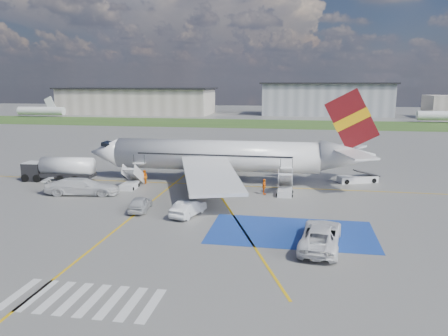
{
  "coord_description": "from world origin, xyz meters",
  "views": [
    {
      "loc": [
        10.46,
        -39.92,
        12.57
      ],
      "look_at": [
        2.52,
        5.48,
        3.5
      ],
      "focal_mm": 35.0,
      "sensor_mm": 36.0,
      "label": 1
    }
  ],
  "objects_px": {
    "car_silver_a": "(140,203)",
    "gpu_cart": "(76,172)",
    "fuel_tanker": "(60,171)",
    "van_white_b": "(82,184)",
    "car_silver_b": "(188,208)",
    "airliner": "(228,156)",
    "van_white_a": "(321,231)",
    "belt_loader": "(358,179)"
  },
  "relations": [
    {
      "from": "car_silver_a",
      "to": "gpu_cart",
      "type": "bearing_deg",
      "value": -49.88
    },
    {
      "from": "gpu_cart",
      "to": "car_silver_a",
      "type": "bearing_deg",
      "value": -47.08
    },
    {
      "from": "fuel_tanker",
      "to": "van_white_b",
      "type": "xyz_separation_m",
      "value": [
        6.23,
        -5.94,
        -0.08
      ]
    },
    {
      "from": "fuel_tanker",
      "to": "car_silver_b",
      "type": "xyz_separation_m",
      "value": [
        20.18,
        -11.73,
        -0.55
      ]
    },
    {
      "from": "gpu_cart",
      "to": "airliner",
      "type": "bearing_deg",
      "value": -0.72
    },
    {
      "from": "fuel_tanker",
      "to": "car_silver_a",
      "type": "xyz_separation_m",
      "value": [
        15.02,
        -10.92,
        -0.58
      ]
    },
    {
      "from": "van_white_a",
      "to": "car_silver_a",
      "type": "bearing_deg",
      "value": -14.07
    },
    {
      "from": "airliner",
      "to": "gpu_cart",
      "type": "xyz_separation_m",
      "value": [
        -20.36,
        -1.21,
        -2.6
      ]
    },
    {
      "from": "fuel_tanker",
      "to": "van_white_b",
      "type": "distance_m",
      "value": 8.6
    },
    {
      "from": "belt_loader",
      "to": "car_silver_a",
      "type": "distance_m",
      "value": 28.39
    },
    {
      "from": "airliner",
      "to": "car_silver_b",
      "type": "distance_m",
      "value": 15.23
    },
    {
      "from": "gpu_cart",
      "to": "belt_loader",
      "type": "xyz_separation_m",
      "value": [
        36.8,
        3.82,
        -0.39
      ]
    },
    {
      "from": "gpu_cart",
      "to": "van_white_a",
      "type": "distance_m",
      "value": 36.81
    },
    {
      "from": "car_silver_a",
      "to": "car_silver_b",
      "type": "xyz_separation_m",
      "value": [
        5.16,
        -0.8,
        0.03
      ]
    },
    {
      "from": "car_silver_a",
      "to": "van_white_a",
      "type": "distance_m",
      "value": 18.54
    },
    {
      "from": "van_white_a",
      "to": "van_white_b",
      "type": "bearing_deg",
      "value": -17.12
    },
    {
      "from": "fuel_tanker",
      "to": "van_white_a",
      "type": "xyz_separation_m",
      "value": [
        32.34,
        -17.54,
        -0.15
      ]
    },
    {
      "from": "car_silver_a",
      "to": "belt_loader",
      "type": "bearing_deg",
      "value": -150.76
    },
    {
      "from": "airliner",
      "to": "van_white_a",
      "type": "bearing_deg",
      "value": -62.45
    },
    {
      "from": "airliner",
      "to": "fuel_tanker",
      "type": "xyz_separation_m",
      "value": [
        -21.51,
        -3.21,
        -2.07
      ]
    },
    {
      "from": "fuel_tanker",
      "to": "gpu_cart",
      "type": "distance_m",
      "value": 2.37
    },
    {
      "from": "fuel_tanker",
      "to": "gpu_cart",
      "type": "xyz_separation_m",
      "value": [
        1.14,
        2.0,
        -0.53
      ]
    },
    {
      "from": "belt_loader",
      "to": "car_silver_b",
      "type": "xyz_separation_m",
      "value": [
        -17.76,
        -17.55,
        0.37
      ]
    },
    {
      "from": "airliner",
      "to": "car_silver_b",
      "type": "height_order",
      "value": "airliner"
    },
    {
      "from": "car_silver_b",
      "to": "van_white_a",
      "type": "bearing_deg",
      "value": 169.11
    },
    {
      "from": "fuel_tanker",
      "to": "belt_loader",
      "type": "xyz_separation_m",
      "value": [
        37.94,
        5.82,
        -0.92
      ]
    },
    {
      "from": "airliner",
      "to": "van_white_a",
      "type": "height_order",
      "value": "airliner"
    },
    {
      "from": "belt_loader",
      "to": "car_silver_a",
      "type": "height_order",
      "value": "belt_loader"
    },
    {
      "from": "fuel_tanker",
      "to": "belt_loader",
      "type": "bearing_deg",
      "value": 6.93
    },
    {
      "from": "airliner",
      "to": "car_silver_a",
      "type": "distance_m",
      "value": 15.78
    },
    {
      "from": "van_white_b",
      "to": "car_silver_a",
      "type": "bearing_deg",
      "value": -127.19
    },
    {
      "from": "van_white_a",
      "to": "van_white_b",
      "type": "relative_size",
      "value": 0.99
    },
    {
      "from": "airliner",
      "to": "gpu_cart",
      "type": "distance_m",
      "value": 20.57
    },
    {
      "from": "airliner",
      "to": "van_white_a",
      "type": "xyz_separation_m",
      "value": [
        10.83,
        -20.76,
        -2.22
      ]
    },
    {
      "from": "car_silver_a",
      "to": "car_silver_b",
      "type": "distance_m",
      "value": 5.22
    },
    {
      "from": "car_silver_b",
      "to": "van_white_b",
      "type": "distance_m",
      "value": 15.11
    },
    {
      "from": "gpu_cart",
      "to": "car_silver_a",
      "type": "xyz_separation_m",
      "value": [
        13.88,
        -12.93,
        -0.05
      ]
    },
    {
      "from": "gpu_cart",
      "to": "van_white_b",
      "type": "distance_m",
      "value": 9.44
    },
    {
      "from": "gpu_cart",
      "to": "belt_loader",
      "type": "height_order",
      "value": "gpu_cart"
    },
    {
      "from": "gpu_cart",
      "to": "car_silver_b",
      "type": "bearing_deg",
      "value": -39.92
    },
    {
      "from": "fuel_tanker",
      "to": "van_white_b",
      "type": "height_order",
      "value": "fuel_tanker"
    },
    {
      "from": "airliner",
      "to": "car_silver_a",
      "type": "xyz_separation_m",
      "value": [
        -6.48,
        -14.14,
        -2.65
      ]
    }
  ]
}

